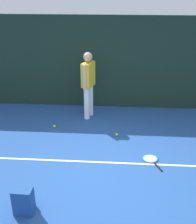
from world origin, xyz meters
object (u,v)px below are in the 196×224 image
tennis_player (88,81)px  tennis_ball_by_fence (54,126)px  tennis_ball_near_player (117,135)px  tennis_racket (151,159)px  backpack (24,201)px

tennis_player → tennis_ball_by_fence: bearing=149.3°
tennis_ball_by_fence → tennis_ball_near_player: bearing=-11.2°
tennis_racket → tennis_ball_near_player: tennis_ball_near_player is taller
tennis_racket → tennis_ball_by_fence: tennis_ball_by_fence is taller
tennis_ball_near_player → tennis_ball_by_fence: same height
tennis_racket → tennis_ball_near_player: (-0.69, 0.91, 0.02)m
tennis_player → backpack: 3.59m
tennis_player → tennis_ball_near_player: 1.55m
backpack → tennis_ball_near_player: bearing=-117.7°
tennis_player → tennis_ball_by_fence: tennis_player is taller
backpack → tennis_ball_near_player: 2.83m
tennis_ball_by_fence → tennis_player: bearing=41.6°
tennis_ball_near_player → tennis_ball_by_fence: size_ratio=1.00×
tennis_player → backpack: bearing=-172.9°
backpack → tennis_ball_by_fence: 2.77m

